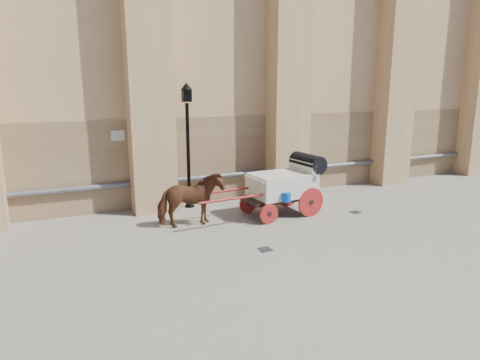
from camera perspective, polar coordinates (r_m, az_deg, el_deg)
name	(u,v)px	position (r m, az deg, el deg)	size (l,w,h in m)	color
ground	(223,241)	(11.54, -2.30, -8.17)	(90.00, 90.00, 0.00)	slate
horse	(190,200)	(12.55, -6.63, -2.69)	(0.86, 1.89, 1.59)	brown
carriage	(286,183)	(13.72, 6.14, -0.37)	(4.40, 1.64, 1.89)	black
street_lamp	(188,142)	(14.30, -6.96, 5.02)	(0.39, 0.39, 4.15)	black
drain_grate_near	(265,249)	(10.99, 3.36, -9.23)	(0.32, 0.32, 0.01)	black
drain_grate_far	(355,212)	(14.52, 15.14, -4.16)	(0.32, 0.32, 0.01)	black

